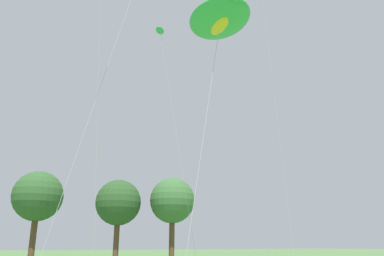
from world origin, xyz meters
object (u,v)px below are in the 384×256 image
(big_show_kite, at_px, (221,18))
(small_kite_box_yellow, at_px, (161,34))
(tree_broad_distant, at_px, (118,203))
(tree_pine_center, at_px, (38,196))
(tree_oak_left, at_px, (172,201))

(big_show_kite, xyz_separation_m, small_kite_box_yellow, (-1.16, 5.80, 1.79))
(small_kite_box_yellow, bearing_deg, big_show_kite, -141.15)
(tree_broad_distant, bearing_deg, tree_pine_center, 137.79)
(small_kite_box_yellow, height_order, tree_broad_distant, small_kite_box_yellow)
(small_kite_box_yellow, distance_m, tree_broad_distant, 34.14)
(small_kite_box_yellow, distance_m, tree_pine_center, 42.23)
(big_show_kite, height_order, tree_broad_distant, big_show_kite)
(big_show_kite, xyz_separation_m, tree_pine_center, (-4.32, 47.43, -4.55))
(small_kite_box_yellow, height_order, tree_pine_center, small_kite_box_yellow)
(small_kite_box_yellow, xyz_separation_m, tree_pine_center, (-3.16, 41.63, -6.34))
(small_kite_box_yellow, relative_size, tree_broad_distant, 1.45)
(small_kite_box_yellow, height_order, tree_oak_left, small_kite_box_yellow)
(big_show_kite, bearing_deg, tree_pine_center, 13.17)
(tree_oak_left, relative_size, tree_broad_distant, 1.05)
(tree_oak_left, height_order, tree_broad_distant, tree_oak_left)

